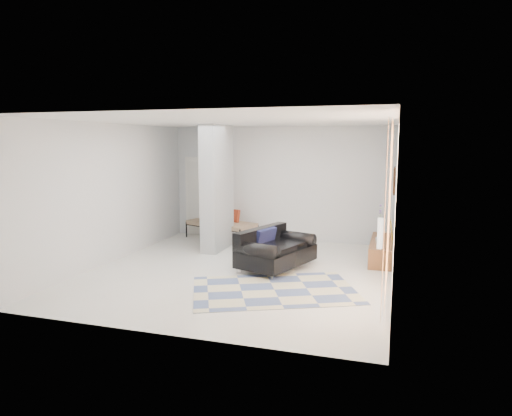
% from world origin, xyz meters
% --- Properties ---
extents(floor, '(6.00, 6.00, 0.00)m').
position_xyz_m(floor, '(0.00, 0.00, 0.00)').
color(floor, silver).
rests_on(floor, ground).
extents(ceiling, '(6.00, 6.00, 0.00)m').
position_xyz_m(ceiling, '(0.00, 0.00, 2.80)').
color(ceiling, white).
rests_on(ceiling, wall_back).
extents(wall_back, '(6.00, 0.00, 6.00)m').
position_xyz_m(wall_back, '(0.00, 3.00, 1.40)').
color(wall_back, silver).
rests_on(wall_back, ground).
extents(wall_front, '(6.00, 0.00, 6.00)m').
position_xyz_m(wall_front, '(0.00, -3.00, 1.40)').
color(wall_front, silver).
rests_on(wall_front, ground).
extents(wall_left, '(0.00, 6.00, 6.00)m').
position_xyz_m(wall_left, '(-2.75, 0.00, 1.40)').
color(wall_left, silver).
rests_on(wall_left, ground).
extents(wall_right, '(0.00, 6.00, 6.00)m').
position_xyz_m(wall_right, '(2.75, 0.00, 1.40)').
color(wall_right, silver).
rests_on(wall_right, ground).
extents(partition_column, '(0.35, 1.20, 2.80)m').
position_xyz_m(partition_column, '(-1.10, 1.60, 1.40)').
color(partition_column, '#9EA2A4').
rests_on(partition_column, floor).
extents(hallway_door, '(0.85, 0.06, 2.04)m').
position_xyz_m(hallway_door, '(-2.10, 2.96, 1.02)').
color(hallway_door, white).
rests_on(hallway_door, floor).
extents(curtain, '(0.00, 2.55, 2.55)m').
position_xyz_m(curtain, '(2.67, -1.15, 1.45)').
color(curtain, '#FB9742').
rests_on(curtain, wall_right).
extents(wall_art, '(0.04, 0.45, 0.55)m').
position_xyz_m(wall_art, '(2.72, 1.70, 1.65)').
color(wall_art, black).
rests_on(wall_art, wall_right).
extents(media_console, '(0.45, 1.81, 0.80)m').
position_xyz_m(media_console, '(2.52, 1.70, 0.20)').
color(media_console, brown).
rests_on(media_console, floor).
extents(loveseat, '(1.39, 1.79, 0.76)m').
position_xyz_m(loveseat, '(0.54, 0.41, 0.36)').
color(loveseat, silver).
rests_on(loveseat, floor).
extents(daybed, '(1.92, 1.28, 0.77)m').
position_xyz_m(daybed, '(-1.42, 2.63, 0.42)').
color(daybed, black).
rests_on(daybed, floor).
extents(area_rug, '(3.13, 2.69, 0.01)m').
position_xyz_m(area_rug, '(0.90, -0.90, 0.01)').
color(area_rug, '#C2BB94').
rests_on(area_rug, floor).
extents(cylinder_lamp, '(0.11, 0.11, 0.59)m').
position_xyz_m(cylinder_lamp, '(2.50, 0.94, 0.70)').
color(cylinder_lamp, white).
rests_on(cylinder_lamp, media_console).
extents(bronze_figurine, '(0.14, 0.14, 0.25)m').
position_xyz_m(bronze_figurine, '(2.47, 2.40, 0.52)').
color(bronze_figurine, black).
rests_on(bronze_figurine, media_console).
extents(vase, '(0.17, 0.17, 0.17)m').
position_xyz_m(vase, '(2.47, 1.56, 0.48)').
color(vase, '#B9C4BE').
rests_on(vase, media_console).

